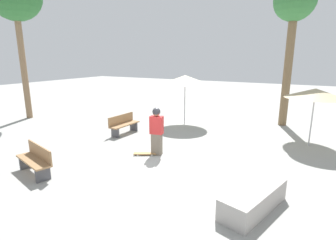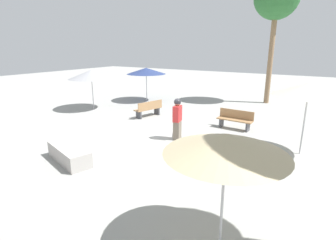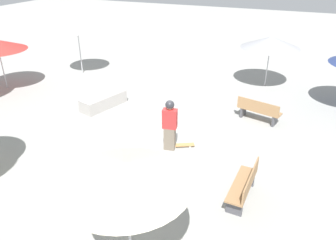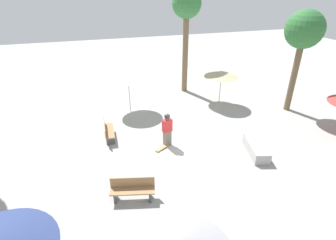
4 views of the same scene
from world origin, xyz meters
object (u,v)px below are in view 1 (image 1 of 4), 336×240
skater_main (157,130)px  shade_umbrella_tan (315,93)px  concrete_ledge (254,199)px  palm_tree_far_back (294,8)px  skateboard (145,153)px  bench_far (124,124)px  bench_near (35,160)px  shade_umbrella_cream (185,80)px

skater_main → shade_umbrella_tan: (4.70, 3.62, 1.15)m
concrete_ledge → palm_tree_far_back: size_ratio=0.30×
skater_main → concrete_ledge: skater_main is taller
skateboard → concrete_ledge: concrete_ledge is taller
skateboard → bench_far: bench_far is taller
shade_umbrella_tan → concrete_ledge: bearing=-100.3°
skateboard → bench_far: 2.94m
skater_main → skateboard: skater_main is taller
bench_far → skater_main: bearing=63.2°
bench_near → shade_umbrella_tan: shade_umbrella_tan is taller
skateboard → shade_umbrella_cream: (-0.66, 4.65, 2.22)m
bench_near → shade_umbrella_cream: (1.30, 7.45, 1.85)m
concrete_ledge → bench_near: 6.09m
concrete_ledge → bench_near: size_ratio=1.24×
shade_umbrella_cream → concrete_ledge: bearing=-53.4°
skateboard → shade_umbrella_cream: bearing=-110.5°
shade_umbrella_tan → bench_near: bearing=-136.3°
skater_main → concrete_ledge: 4.21m
skater_main → shade_umbrella_tan: size_ratio=0.75×
skater_main → shade_umbrella_cream: (-0.99, 4.39, 1.37)m
skater_main → palm_tree_far_back: 8.82m
skater_main → palm_tree_far_back: bearing=-127.6°
skateboard → concrete_ledge: bearing=129.0°
palm_tree_far_back → bench_near: bearing=-120.5°
shade_umbrella_tan → shade_umbrella_cream: (-5.69, 0.77, 0.22)m
concrete_ledge → skateboard: bearing=157.6°
skater_main → shade_umbrella_cream: shade_umbrella_cream is taller
bench_near → shade_umbrella_tan: 9.81m
shade_umbrella_tan → skateboard: bearing=-142.3°
shade_umbrella_cream → palm_tree_far_back: palm_tree_far_back is taller
shade_umbrella_tan → palm_tree_far_back: 4.81m
skater_main → concrete_ledge: (3.69, -1.92, -0.65)m
bench_near → bench_far: 4.59m
concrete_ledge → bench_far: (-6.34, 3.44, 0.17)m
skateboard → shade_umbrella_tan: bearing=-170.9°
palm_tree_far_back → shade_umbrella_cream: bearing=-153.0°
skateboard → bench_near: 3.44m
bench_far → shade_umbrella_cream: 3.80m
bench_far → palm_tree_far_back: bearing=133.1°
bench_near → palm_tree_far_back: palm_tree_far_back is taller
skater_main → bench_far: 3.09m
concrete_ledge → palm_tree_far_back: (-0.25, 8.57, 5.31)m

